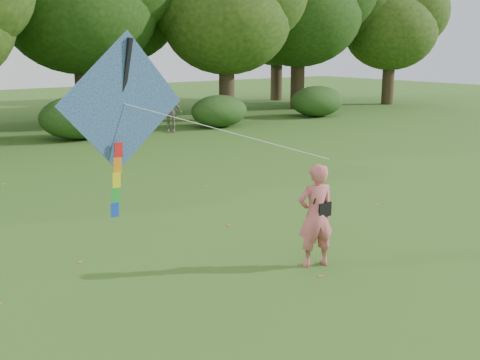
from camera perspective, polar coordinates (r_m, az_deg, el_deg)
ground at (r=10.61m, az=8.93°, el=-9.46°), size 100.00×100.00×0.00m
man_kite_flyer at (r=10.98m, az=7.18°, el=-3.37°), size 0.80×0.65×1.91m
bystander_right at (r=28.21m, az=-6.63°, el=6.37°), size 1.12×0.99×1.81m
crossbody_bag at (r=11.00m, az=7.74°, el=-2.66°), size 0.43×0.20×0.73m
flying_kite at (r=10.39m, az=-11.08°, el=6.92°), size 4.31×2.18×3.16m
tree_line at (r=30.94m, az=-21.51°, el=14.86°), size 54.70×15.30×9.48m
fallen_leaves at (r=12.81m, az=-6.07°, el=-5.42°), size 9.59×14.04×0.01m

